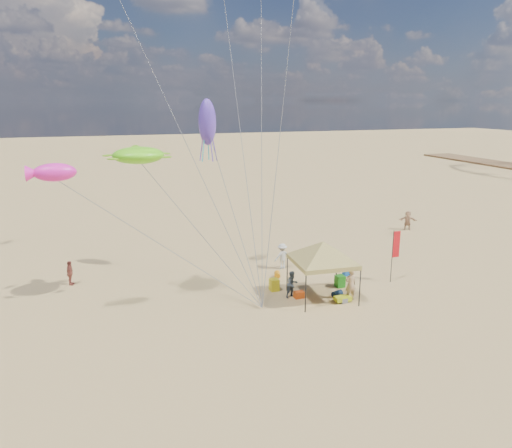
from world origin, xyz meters
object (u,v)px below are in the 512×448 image
object	(u,v)px
person_far_a	(70,273)
person_far_c	(408,220)
cooler_red	(299,295)
canopy_tent	(323,244)
person_near_b	(292,284)
feather_flag	(395,248)
cooler_blue	(347,272)
beach_cart	(343,299)
person_near_a	(351,284)
person_near_c	(282,256)
chair_yellow	(274,285)
chair_green	(340,281)

from	to	relation	value
person_far_a	person_far_c	size ratio (longest dim) A/B	0.90
cooler_red	person_far_a	bearing A→B (deg)	152.79
canopy_tent	person_near_b	xyz separation A→B (m)	(-1.51, 0.65, -2.41)
feather_flag	cooler_blue	size ratio (longest dim) A/B	6.01
beach_cart	person_near_b	distance (m)	2.86
feather_flag	cooler_red	xyz separation A→B (m)	(-6.46, -0.50, -1.97)
person_near_a	person_near_c	world-z (taller)	person_near_a
cooler_red	person_near_b	world-z (taller)	person_near_b
cooler_blue	person_far_c	bearing A→B (deg)	38.62
cooler_blue	person_far_a	world-z (taller)	person_far_a
person_far_c	chair_yellow	bearing A→B (deg)	-119.71
chair_yellow	person_far_a	world-z (taller)	person_far_a
person_near_c	feather_flag	bearing A→B (deg)	131.63
chair_green	canopy_tent	bearing A→B (deg)	-146.05
canopy_tent	person_far_a	world-z (taller)	canopy_tent
chair_green	chair_yellow	world-z (taller)	same
feather_flag	chair_yellow	distance (m)	7.66
canopy_tent	chair_green	size ratio (longest dim) A/B	8.83
canopy_tent	chair_green	distance (m)	3.56
cooler_blue	beach_cart	size ratio (longest dim) A/B	0.60
chair_green	person_near_c	size ratio (longest dim) A/B	0.41
person_near_c	person_far_a	xyz separation A→B (m)	(-13.08, 1.38, -0.11)
beach_cart	person_near_c	xyz separation A→B (m)	(-1.12, 6.16, 0.65)
canopy_tent	chair_yellow	size ratio (longest dim) A/B	8.83
cooler_red	person_far_c	bearing A→B (deg)	35.85
canopy_tent	person_near_c	xyz separation A→B (m)	(-0.26, 5.31, -2.33)
cooler_blue	chair_yellow	bearing A→B (deg)	-170.71
chair_green	person_near_b	distance (m)	3.37
feather_flag	person_near_c	size ratio (longest dim) A/B	1.90
canopy_tent	cooler_blue	world-z (taller)	canopy_tent
cooler_red	chair_green	size ratio (longest dim) A/B	0.77
person_near_a	person_far_c	distance (m)	16.91
chair_yellow	person_far_a	bearing A→B (deg)	157.08
person_near_a	person_near_c	bearing A→B (deg)	-71.86
feather_flag	beach_cart	xyz separation A→B (m)	(-4.42, -1.79, -1.96)
person_near_a	beach_cart	bearing A→B (deg)	19.26
chair_yellow	person_far_c	bearing A→B (deg)	30.30
chair_green	person_near_c	distance (m)	4.61
chair_green	person_near_a	distance (m)	2.01
canopy_tent	person_far_a	distance (m)	15.12
canopy_tent	chair_yellow	world-z (taller)	canopy_tent
feather_flag	person_far_a	size ratio (longest dim) A/B	2.17
person_near_b	beach_cart	bearing A→B (deg)	-48.09
cooler_red	person_near_b	bearing A→B (deg)	145.53
canopy_tent	feather_flag	size ratio (longest dim) A/B	1.90
person_far_a	person_far_c	xyz separation A→B (m)	(26.89, 4.39, 0.09)
chair_green	feather_flag	bearing A→B (deg)	-4.47
cooler_blue	chair_yellow	world-z (taller)	chair_yellow
beach_cart	person_far_a	xyz separation A→B (m)	(-14.20, 7.54, 0.55)
chair_green	person_far_c	xyz separation A→B (m)	(11.75, 9.87, 0.48)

